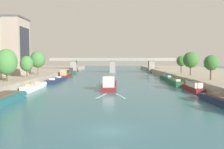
{
  "coord_description": "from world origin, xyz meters",
  "views": [
    {
      "loc": [
        0.43,
        -22.42,
        7.26
      ],
      "look_at": [
        0.0,
        51.56,
        2.04
      ],
      "focal_mm": 36.89,
      "sensor_mm": 36.0,
      "label": 1
    }
  ],
  "objects": [
    {
      "name": "quay_right",
      "position": [
        37.82,
        55.0,
        1.01
      ],
      "size": [
        36.0,
        170.0,
        2.02
      ],
      "primitive_type": "cube",
      "color": "#A89E89",
      "rests_on": "ground"
    },
    {
      "name": "moored_boat_left_near",
      "position": [
        -18.12,
        81.25,
        0.94
      ],
      "size": [
        1.99,
        11.64,
        3.2
      ],
      "color": "#235633",
      "rests_on": "ground"
    },
    {
      "name": "tree_right_nearest",
      "position": [
        24.11,
        48.16,
        6.79
      ],
      "size": [
        4.64,
        4.64,
        7.21
      ],
      "color": "brown",
      "rests_on": "quay_right"
    },
    {
      "name": "quay_left",
      "position": [
        -37.82,
        55.0,
        1.01
      ],
      "size": [
        36.0,
        170.0,
        2.02
      ],
      "primitive_type": "cube",
      "color": "#A89E89",
      "rests_on": "ground"
    },
    {
      "name": "barge_midriver",
      "position": [
        -0.53,
        33.6,
        0.91
      ],
      "size": [
        3.61,
        18.3,
        3.18
      ],
      "color": "maroon",
      "rests_on": "ground"
    },
    {
      "name": "tree_right_by_lamp",
      "position": [
        24.9,
        60.49,
        6.28
      ],
      "size": [
        3.38,
        3.38,
        6.14
      ],
      "color": "brown",
      "rests_on": "quay_right"
    },
    {
      "name": "bridge_far",
      "position": [
        0.0,
        95.12,
        4.8
      ],
      "size": [
        63.64,
        4.4,
        7.48
      ],
      "color": "gray",
      "rests_on": "ground"
    },
    {
      "name": "tree_left_by_lamp",
      "position": [
        -24.15,
        52.21,
        6.87
      ],
      "size": [
        4.73,
        4.73,
        7.52
      ],
      "color": "brown",
      "rests_on": "quay_left"
    },
    {
      "name": "tree_left_end_of_row",
      "position": [
        -23.32,
        40.37,
        5.79
      ],
      "size": [
        3.46,
        3.46,
        5.92
      ],
      "color": "brown",
      "rests_on": "quay_left"
    },
    {
      "name": "ground_plane",
      "position": [
        0.0,
        0.0,
        0.0
      ],
      "size": [
        400.0,
        400.0,
        0.0
      ],
      "primitive_type": "plane",
      "color": "#336675"
    },
    {
      "name": "moored_boat_left_midway",
      "position": [
        -18.08,
        31.08,
        0.66
      ],
      "size": [
        2.42,
        13.12,
        2.36
      ],
      "color": "silver",
      "rests_on": "ground"
    },
    {
      "name": "moored_boat_right_second",
      "position": [
        17.32,
        40.12,
        0.7
      ],
      "size": [
        2.3,
        10.72,
        2.42
      ],
      "color": "#235633",
      "rests_on": "ground"
    },
    {
      "name": "wake_behind_barge",
      "position": [
        -0.04,
        21.62,
        0.01
      ],
      "size": [
        5.6,
        5.91,
        0.03
      ],
      "color": "#A5D1DB",
      "rests_on": "ground"
    },
    {
      "name": "building_left_middle",
      "position": [
        -36.05,
        52.6,
        11.23
      ],
      "size": [
        15.87,
        10.18,
        18.4
      ],
      "color": "#A89989",
      "rests_on": "quay_left"
    },
    {
      "name": "moored_boat_right_upstream",
      "position": [
        18.02,
        53.35,
        0.7
      ],
      "size": [
        2.27,
        10.75,
        2.42
      ],
      "color": "#235633",
      "rests_on": "ground"
    },
    {
      "name": "moored_boat_right_gap_after",
      "position": [
        17.9,
        27.67,
        1.01
      ],
      "size": [
        2.19,
        10.76,
        2.42
      ],
      "color": "maroon",
      "rests_on": "ground"
    },
    {
      "name": "moored_boat_left_second",
      "position": [
        -17.3,
        48.58,
        0.54
      ],
      "size": [
        3.17,
        16.36,
        2.13
      ],
      "color": "#1E284C",
      "rests_on": "ground"
    },
    {
      "name": "moored_boat_left_end",
      "position": [
        -18.14,
        66.49,
        0.89
      ],
      "size": [
        3.35,
        15.82,
        3.09
      ],
      "color": "maroon",
      "rests_on": "ground"
    },
    {
      "name": "tree_left_midway",
      "position": [
        -23.72,
        29.43,
        6.43
      ],
      "size": [
        4.65,
        4.65,
        7.39
      ],
      "color": "brown",
      "rests_on": "quay_left"
    },
    {
      "name": "tree_right_midway",
      "position": [
        24.24,
        33.7,
        6.16
      ],
      "size": [
        3.45,
        3.45,
        6.03
      ],
      "color": "brown",
      "rests_on": "quay_right"
    }
  ]
}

